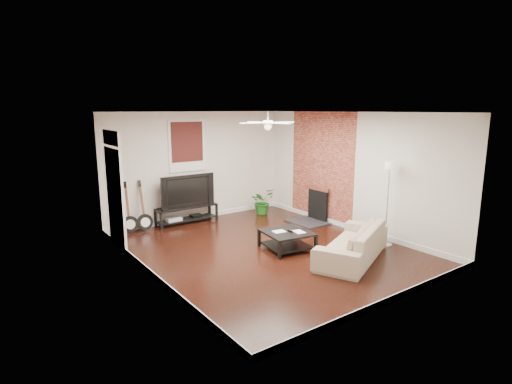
{
  "coord_description": "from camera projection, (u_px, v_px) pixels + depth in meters",
  "views": [
    {
      "loc": [
        -4.89,
        -6.41,
        2.86
      ],
      "look_at": [
        0.0,
        0.4,
        1.15
      ],
      "focal_mm": 28.6,
      "sensor_mm": 36.0,
      "label": 1
    }
  ],
  "objects": [
    {
      "name": "room",
      "position": [
        268.0,
        183.0,
        8.19
      ],
      "size": [
        5.01,
        6.01,
        2.81
      ],
      "color": "black",
      "rests_on": "ground"
    },
    {
      "name": "floor_lamp",
      "position": [
        388.0,
        204.0,
        8.54
      ],
      "size": [
        0.4,
        0.4,
        1.82
      ],
      "primitive_type": null,
      "rotation": [
        0.0,
        0.0,
        0.44
      ],
      "color": "silver",
      "rests_on": "floor"
    },
    {
      "name": "fireplace",
      "position": [
        312.0,
        205.0,
        10.43
      ],
      "size": [
        0.8,
        1.1,
        0.92
      ],
      "primitive_type": "cube",
      "color": "black",
      "rests_on": "floor"
    },
    {
      "name": "potted_plant",
      "position": [
        262.0,
        201.0,
        11.24
      ],
      "size": [
        0.73,
        0.65,
        0.72
      ],
      "primitive_type": "imported",
      "rotation": [
        0.0,
        0.0,
        0.15
      ],
      "color": "#1E621C",
      "rests_on": "floor"
    },
    {
      "name": "brick_accent",
      "position": [
        321.0,
        167.0,
        10.41
      ],
      "size": [
        0.02,
        2.2,
        2.8
      ],
      "primitive_type": "cube",
      "color": "brown",
      "rests_on": "floor"
    },
    {
      "name": "tv",
      "position": [
        186.0,
        190.0,
        10.26
      ],
      "size": [
        1.42,
        0.19,
        0.82
      ],
      "primitive_type": "imported",
      "color": "black",
      "rests_on": "tv_stand"
    },
    {
      "name": "sofa",
      "position": [
        353.0,
        242.0,
        7.91
      ],
      "size": [
        2.38,
        1.73,
        0.65
      ],
      "primitive_type": "imported",
      "rotation": [
        0.0,
        0.0,
        3.58
      ],
      "color": "tan",
      "rests_on": "floor"
    },
    {
      "name": "guitar_right",
      "position": [
        144.0,
        206.0,
        9.61
      ],
      "size": [
        0.39,
        0.28,
        1.24
      ],
      "primitive_type": null,
      "rotation": [
        0.0,
        0.0,
        -0.02
      ],
      "color": "black",
      "rests_on": "floor"
    },
    {
      "name": "guitar_left",
      "position": [
        129.0,
        208.0,
        9.43
      ],
      "size": [
        0.41,
        0.31,
        1.24
      ],
      "primitive_type": null,
      "rotation": [
        0.0,
        0.0,
        -0.12
      ],
      "color": "black",
      "rests_on": "floor"
    },
    {
      "name": "window_back",
      "position": [
        187.0,
        146.0,
        10.27
      ],
      "size": [
        1.0,
        0.06,
        1.3
      ],
      "primitive_type": "cube",
      "color": "#3A120F",
      "rests_on": "wall_back"
    },
    {
      "name": "door_left",
      "position": [
        116.0,
        189.0,
        8.33
      ],
      "size": [
        0.08,
        1.0,
        2.5
      ],
      "primitive_type": "cube",
      "color": "white",
      "rests_on": "wall_left"
    },
    {
      "name": "tv_stand",
      "position": [
        187.0,
        215.0,
        10.37
      ],
      "size": [
        1.59,
        0.42,
        0.44
      ],
      "primitive_type": "cube",
      "color": "black",
      "rests_on": "floor"
    },
    {
      "name": "ceiling_fan",
      "position": [
        268.0,
        123.0,
        7.95
      ],
      "size": [
        1.24,
        1.24,
        0.32
      ],
      "primitive_type": null,
      "color": "white",
      "rests_on": "ceiling"
    },
    {
      "name": "coffee_table",
      "position": [
        287.0,
        240.0,
        8.43
      ],
      "size": [
        1.03,
        1.03,
        0.38
      ],
      "primitive_type": "cube",
      "rotation": [
        0.0,
        0.0,
        -0.15
      ],
      "color": "black",
      "rests_on": "floor"
    }
  ]
}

